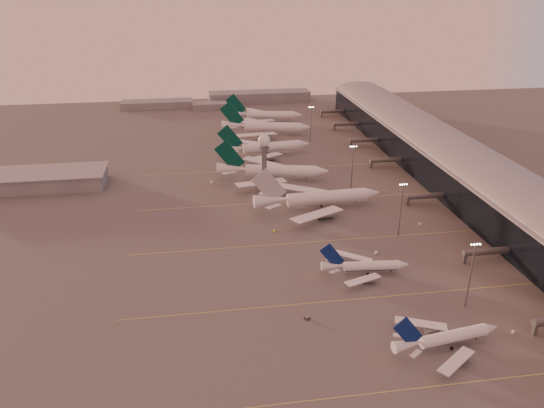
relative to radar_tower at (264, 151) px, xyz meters
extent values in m
plane|color=#595656|center=(-5.00, -120.00, -20.95)|extent=(700.00, 700.00, 0.00)
cube|color=#DED64E|center=(25.00, -155.00, -20.94)|extent=(180.00, 0.25, 0.02)
cube|color=#DED64E|center=(25.00, -110.00, -20.94)|extent=(180.00, 0.25, 0.02)
cube|color=#DED64E|center=(25.00, -65.00, -20.94)|extent=(180.00, 0.25, 0.02)
cube|color=#DED64E|center=(25.00, -20.00, -20.94)|extent=(180.00, 0.25, 0.02)
cube|color=#DED64E|center=(25.00, 30.00, -20.94)|extent=(180.00, 0.25, 0.02)
cube|color=black|center=(103.00, -10.00, -11.95)|extent=(36.00, 360.00, 18.00)
cylinder|color=gray|center=(103.00, -10.00, -2.95)|extent=(10.08, 360.00, 10.08)
cube|color=gray|center=(103.00, -10.00, -2.75)|extent=(40.00, 362.00, 0.80)
cube|color=#585B5F|center=(67.00, -138.00, -18.75)|extent=(1.20, 1.20, 4.40)
cylinder|color=#585B5F|center=(77.00, -92.00, -16.45)|extent=(22.00, 2.80, 2.80)
cube|color=#585B5F|center=(67.00, -92.00, -18.75)|extent=(1.20, 1.20, 4.40)
cylinder|color=#585B5F|center=(77.00, -34.00, -16.45)|extent=(22.00, 2.80, 2.80)
cube|color=#585B5F|center=(67.00, -34.00, -18.75)|extent=(1.20, 1.20, 4.40)
cylinder|color=#585B5F|center=(77.00, 22.00, -16.45)|extent=(22.00, 2.80, 2.80)
cube|color=#585B5F|center=(67.00, 22.00, -18.75)|extent=(1.20, 1.20, 4.40)
cylinder|color=#585B5F|center=(77.00, 64.00, -16.45)|extent=(22.00, 2.80, 2.80)
cube|color=#585B5F|center=(67.00, 64.00, -18.75)|extent=(1.20, 1.20, 4.40)
cylinder|color=#585B5F|center=(77.00, 106.00, -16.45)|extent=(22.00, 2.80, 2.80)
cube|color=#585B5F|center=(67.00, 106.00, -18.75)|extent=(1.20, 1.20, 4.40)
cylinder|color=#585B5F|center=(77.00, 146.00, -16.45)|extent=(22.00, 2.80, 2.80)
cube|color=#585B5F|center=(67.00, 146.00, -18.75)|extent=(1.20, 1.20, 4.40)
cube|color=slate|center=(-125.00, 20.00, -16.95)|extent=(80.00, 25.00, 8.00)
cube|color=gray|center=(-125.00, 20.00, -12.75)|extent=(82.00, 27.00, 0.60)
cylinder|color=#585B5F|center=(0.00, 0.00, -9.95)|extent=(2.60, 2.60, 22.00)
cylinder|color=#585B5F|center=(0.00, 0.00, 1.55)|extent=(5.20, 5.20, 1.20)
sphere|color=white|center=(0.00, 0.00, 5.45)|extent=(6.40, 6.40, 6.40)
cylinder|color=#585B5F|center=(0.00, 0.00, 9.15)|extent=(0.16, 0.16, 2.00)
cylinder|color=#585B5F|center=(53.00, -120.00, -8.45)|extent=(0.56, 0.56, 25.00)
cube|color=#585B5F|center=(53.00, -120.00, 3.55)|extent=(3.60, 0.25, 0.25)
sphere|color=#FFEABF|center=(51.50, -120.00, 3.15)|extent=(0.56, 0.56, 0.56)
sphere|color=#FFEABF|center=(52.50, -120.00, 3.15)|extent=(0.56, 0.56, 0.56)
sphere|color=#FFEABF|center=(53.50, -120.00, 3.15)|extent=(0.56, 0.56, 0.56)
sphere|color=#FFEABF|center=(54.50, -120.00, 3.15)|extent=(0.56, 0.56, 0.56)
cylinder|color=#585B5F|center=(50.00, -65.00, -8.45)|extent=(0.56, 0.56, 25.00)
cube|color=#585B5F|center=(50.00, -65.00, 3.55)|extent=(3.60, 0.25, 0.25)
sphere|color=#FFEABF|center=(48.50, -65.00, 3.15)|extent=(0.56, 0.56, 0.56)
sphere|color=#FFEABF|center=(49.50, -65.00, 3.15)|extent=(0.56, 0.56, 0.56)
sphere|color=#FFEABF|center=(50.50, -65.00, 3.15)|extent=(0.56, 0.56, 0.56)
sphere|color=#FFEABF|center=(51.50, -65.00, 3.15)|extent=(0.56, 0.56, 0.56)
cylinder|color=#585B5F|center=(45.00, -10.00, -8.45)|extent=(0.56, 0.56, 25.00)
cube|color=#585B5F|center=(45.00, -10.00, 3.55)|extent=(3.60, 0.25, 0.25)
sphere|color=#FFEABF|center=(43.50, -10.00, 3.15)|extent=(0.56, 0.56, 0.56)
sphere|color=#FFEABF|center=(44.50, -10.00, 3.15)|extent=(0.56, 0.56, 0.56)
sphere|color=#FFEABF|center=(45.50, -10.00, 3.15)|extent=(0.56, 0.56, 0.56)
sphere|color=#FFEABF|center=(46.50, -10.00, 3.15)|extent=(0.56, 0.56, 0.56)
cylinder|color=#585B5F|center=(43.00, 80.00, -8.45)|extent=(0.56, 0.56, 25.00)
cube|color=#585B5F|center=(43.00, 80.00, 3.55)|extent=(3.60, 0.25, 0.25)
sphere|color=#FFEABF|center=(41.50, 80.00, 3.15)|extent=(0.56, 0.56, 0.56)
sphere|color=#FFEABF|center=(42.50, 80.00, 3.15)|extent=(0.56, 0.56, 0.56)
sphere|color=#FFEABF|center=(43.50, 80.00, 3.15)|extent=(0.56, 0.56, 0.56)
sphere|color=#FFEABF|center=(44.50, 80.00, 3.15)|extent=(0.56, 0.56, 0.56)
cube|color=slate|center=(-65.00, 200.00, -17.95)|extent=(60.00, 18.00, 6.00)
cube|color=slate|center=(25.00, 210.00, -16.45)|extent=(90.00, 20.00, 9.00)
cube|color=slate|center=(-15.00, 190.00, -18.45)|extent=(40.00, 15.00, 5.00)
cylinder|color=white|center=(38.75, -139.25, -17.84)|extent=(22.68, 7.07, 3.81)
cylinder|color=navy|center=(38.75, -139.25, -18.70)|extent=(22.08, 5.95, 2.74)
cone|color=white|center=(51.94, -137.28, -17.84)|extent=(4.84, 4.41, 3.81)
cone|color=white|center=(23.05, -141.60, -17.37)|extent=(9.84, 5.15, 3.81)
cube|color=white|center=(34.70, -149.33, -18.51)|extent=(15.23, 12.64, 1.20)
cylinder|color=slate|center=(37.07, -146.74, -20.25)|extent=(4.65, 3.09, 2.47)
cube|color=slate|center=(37.07, -146.74, -19.18)|extent=(0.33, 0.29, 1.52)
cube|color=white|center=(31.93, -130.80, -18.51)|extent=(16.50, 8.93, 1.20)
cylinder|color=slate|center=(34.95, -132.58, -20.25)|extent=(4.65, 3.09, 2.47)
cube|color=slate|center=(34.95, -132.58, -19.18)|extent=(0.33, 0.29, 1.52)
cube|color=navy|center=(22.59, -141.67, -12.66)|extent=(10.39, 1.89, 11.35)
cube|color=white|center=(23.72, -145.87, -17.27)|extent=(4.49, 3.79, 0.25)
cube|color=white|center=(22.44, -137.31, -17.27)|extent=(4.62, 2.85, 0.25)
cylinder|color=black|center=(47.15, -138.00, -20.45)|extent=(0.50, 0.50, 1.00)
cylinder|color=black|center=(36.64, -137.34, -20.40)|extent=(1.16, 0.66, 1.10)
cylinder|color=black|center=(37.29, -141.70, -20.40)|extent=(1.16, 0.66, 1.10)
cylinder|color=white|center=(27.81, -93.96, -18.05)|extent=(21.10, 5.42, 3.55)
cylinder|color=navy|center=(27.81, -93.96, -18.85)|extent=(20.59, 4.39, 2.56)
cone|color=white|center=(40.21, -95.08, -18.05)|extent=(4.34, 3.90, 3.55)
cone|color=white|center=(13.06, -92.63, -17.61)|extent=(9.03, 4.32, 3.55)
cube|color=white|center=(21.92, -102.20, -18.67)|extent=(15.26, 9.08, 1.12)
cylinder|color=slate|center=(24.64, -100.38, -20.30)|extent=(4.23, 2.66, 2.31)
cube|color=slate|center=(24.64, -100.38, -19.29)|extent=(0.30, 0.26, 1.42)
cube|color=white|center=(23.49, -84.80, -18.67)|extent=(14.54, 11.18, 1.12)
cylinder|color=slate|center=(25.84, -87.08, -20.30)|extent=(4.23, 2.66, 2.31)
cube|color=slate|center=(25.84, -87.08, -19.29)|extent=(0.30, 0.26, 1.42)
cube|color=navy|center=(12.63, -92.59, -13.22)|extent=(9.74, 1.20, 10.59)
cube|color=white|center=(12.73, -96.65, -17.52)|extent=(4.31, 2.85, 0.23)
cube|color=white|center=(13.45, -88.61, -17.52)|extent=(4.24, 3.39, 0.23)
cylinder|color=black|center=(35.70, -94.68, -20.48)|extent=(0.47, 0.47, 0.93)
cylinder|color=black|center=(26.32, -91.76, -20.44)|extent=(1.07, 0.56, 1.03)
cylinder|color=black|center=(25.95, -95.86, -20.44)|extent=(1.07, 0.56, 1.03)
cylinder|color=white|center=(26.43, -30.24, -16.70)|extent=(39.53, 8.33, 6.13)
cylinder|color=white|center=(26.43, -30.24, -18.08)|extent=(38.65, 6.57, 4.42)
cone|color=white|center=(49.82, -28.92, -16.70)|extent=(7.93, 6.55, 6.13)
cone|color=white|center=(-1.38, -31.81, -15.93)|extent=(16.78, 7.05, 6.13)
cube|color=white|center=(17.79, -47.08, -17.77)|extent=(27.47, 20.19, 1.82)
cylinder|color=slate|center=(22.31, -42.96, -20.26)|extent=(7.81, 4.41, 3.99)
cube|color=slate|center=(22.31, -42.96, -18.84)|extent=(0.31, 0.26, 2.45)
cube|color=white|center=(15.95, -14.49, -17.77)|extent=(28.31, 17.73, 1.82)
cylinder|color=slate|center=(20.91, -18.07, -20.26)|extent=(7.81, 4.41, 3.99)
cube|color=slate|center=(20.91, -18.07, -18.84)|extent=(0.31, 0.26, 2.45)
cube|color=#B0B2B8|center=(-2.20, -31.86, -8.68)|extent=(16.99, 1.30, 18.20)
cube|color=white|center=(-1.28, -39.41, -15.78)|extent=(8.02, 6.20, 0.25)
cube|color=white|center=(-2.14, -24.24, -15.78)|extent=(8.11, 5.57, 0.25)
cylinder|color=black|center=(41.32, -29.40, -20.45)|extent=(0.49, 0.49, 0.99)
cylinder|color=black|center=(23.15, -28.25, -20.41)|extent=(1.11, 0.56, 1.09)
cylinder|color=black|center=(23.39, -32.59, -20.41)|extent=(1.11, 0.56, 1.09)
cylinder|color=white|center=(10.36, 10.51, -16.59)|extent=(38.66, 13.78, 6.16)
cylinder|color=white|center=(10.36, 10.51, -17.98)|extent=(37.57, 11.94, 4.44)
cone|color=white|center=(32.68, 5.89, -16.59)|extent=(8.49, 7.53, 6.16)
cone|color=white|center=(-16.20, 16.01, -15.82)|extent=(16.94, 9.28, 6.16)
cube|color=white|center=(-2.12, -3.32, -17.67)|extent=(28.43, 13.95, 1.82)
cylinder|color=slate|center=(3.23, -0.55, -20.21)|extent=(8.05, 5.42, 4.01)
cube|color=slate|center=(3.23, -0.55, -18.75)|extent=(0.37, 0.32, 2.47)
cube|color=white|center=(4.40, 28.16, -17.67)|extent=(25.45, 22.67, 1.82)
cylinder|color=slate|center=(8.20, 23.49, -20.21)|extent=(8.05, 5.42, 4.01)
cube|color=slate|center=(8.20, 23.49, -18.75)|extent=(0.37, 0.32, 2.47)
cube|color=#04392F|center=(-16.98, 16.17, -8.46)|extent=(16.68, 3.80, 18.24)
cube|color=white|center=(-17.96, 8.82, -15.67)|extent=(7.85, 4.51, 0.27)
cube|color=white|center=(-14.96, 23.31, -15.67)|extent=(7.55, 6.72, 0.27)
cylinder|color=black|center=(24.57, 7.57, -20.42)|extent=(0.53, 0.53, 1.06)
cylinder|color=black|center=(7.81, 13.42, -20.36)|extent=(1.25, 0.76, 1.17)
cylinder|color=black|center=(6.86, 8.85, -20.36)|extent=(1.25, 0.76, 1.17)
cylinder|color=white|center=(12.41, 56.17, -16.84)|extent=(36.45, 9.95, 5.81)
cylinder|color=white|center=(12.41, 56.17, -18.15)|extent=(35.55, 8.25, 4.18)
cone|color=white|center=(33.76, 58.66, -16.84)|extent=(7.60, 6.58, 5.81)
cone|color=white|center=(-12.98, 53.20, -16.12)|extent=(15.68, 7.52, 5.81)
cube|color=white|center=(5.35, 40.09, -17.86)|extent=(24.96, 19.86, 1.72)
cylinder|color=slate|center=(9.32, 44.16, -20.25)|extent=(7.36, 4.56, 3.78)
cube|color=slate|center=(9.32, 44.16, -18.88)|extent=(0.33, 0.28, 2.32)
cube|color=white|center=(1.84, 70.19, -17.86)|extent=(26.56, 15.16, 1.72)
cylinder|color=slate|center=(6.63, 67.14, -20.25)|extent=(7.36, 4.56, 3.78)
cube|color=slate|center=(6.63, 67.14, -18.88)|extent=(0.33, 0.28, 2.32)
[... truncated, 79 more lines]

